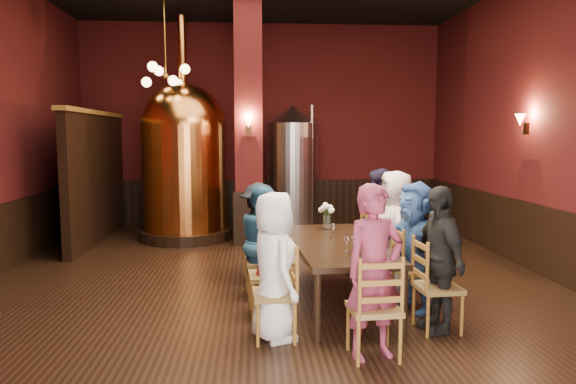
{
  "coord_description": "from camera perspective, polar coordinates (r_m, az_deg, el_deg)",
  "views": [
    {
      "loc": [
        -0.23,
        -6.74,
        2.01
      ],
      "look_at": [
        0.25,
        0.2,
        1.25
      ],
      "focal_mm": 32.0,
      "sensor_mm": 36.0,
      "label": 1
    }
  ],
  "objects": [
    {
      "name": "person_8",
      "position": [
        4.72,
        9.59,
        -8.74
      ],
      "size": [
        0.67,
        0.55,
        1.59
      ],
      "primitive_type": "imported",
      "rotation": [
        0.0,
        0.0,
        6.61
      ],
      "color": "#832B46",
      "rests_on": "ground"
    },
    {
      "name": "rose_vase",
      "position": [
        6.94,
        4.35,
        -2.2
      ],
      "size": [
        0.22,
        0.22,
        0.37
      ],
      "color": "white",
      "rests_on": "dining_table"
    },
    {
      "name": "chair_0",
      "position": [
        5.17,
        -1.54,
        -11.19
      ],
      "size": [
        0.49,
        0.49,
        0.92
      ],
      "primitive_type": null,
      "rotation": [
        0.0,
        0.0,
        -1.51
      ],
      "color": "#946325",
      "rests_on": "ground"
    },
    {
      "name": "person_2",
      "position": [
        6.39,
        -2.8,
        -5.53
      ],
      "size": [
        0.51,
        0.75,
        1.41
      ],
      "primitive_type": "imported",
      "rotation": [
        0.0,
        0.0,
        1.84
      ],
      "color": "#235377",
      "rests_on": "ground"
    },
    {
      "name": "person_0",
      "position": [
        5.1,
        -1.55,
        -8.23
      ],
      "size": [
        0.66,
        0.82,
        1.47
      ],
      "primitive_type": "imported",
      "rotation": [
        0.0,
        0.0,
        1.86
      ],
      "color": "white",
      "rests_on": "ground"
    },
    {
      "name": "chair_6",
      "position": [
        6.8,
        11.76,
        -7.05
      ],
      "size": [
        0.49,
        0.49,
        0.92
      ],
      "primitive_type": null,
      "rotation": [
        0.0,
        0.0,
        1.63
      ],
      "color": "#946325",
      "rests_on": "ground"
    },
    {
      "name": "wainscot_back",
      "position": [
        11.8,
        -2.78,
        -1.09
      ],
      "size": [
        7.9,
        0.08,
        1.0
      ],
      "primitive_type": "cube",
      "color": "black",
      "rests_on": "ground"
    },
    {
      "name": "room",
      "position": [
        6.74,
        -2.0,
        8.3
      ],
      "size": [
        10.0,
        10.02,
        4.5
      ],
      "color": "black",
      "rests_on": "ground"
    },
    {
      "name": "person_6",
      "position": [
        6.73,
        11.82,
        -4.36
      ],
      "size": [
        0.56,
        0.8,
        1.57
      ],
      "primitive_type": "imported",
      "rotation": [
        0.0,
        0.0,
        4.64
      ],
      "color": "beige",
      "rests_on": "ground"
    },
    {
      "name": "person_1",
      "position": [
        5.77,
        -2.25,
        -7.61
      ],
      "size": [
        0.42,
        0.52,
        1.26
      ],
      "primitive_type": "imported",
      "rotation": [
        0.0,
        0.0,
        1.85
      ],
      "color": "maroon",
      "rests_on": "ground"
    },
    {
      "name": "chair_2",
      "position": [
        6.45,
        -2.79,
        -7.66
      ],
      "size": [
        0.49,
        0.49,
        0.92
      ],
      "primitive_type": null,
      "rotation": [
        0.0,
        0.0,
        -1.51
      ],
      "color": "#946325",
      "rests_on": "ground"
    },
    {
      "name": "wine_glass_4",
      "position": [
        5.53,
        7.95,
        -6.06
      ],
      "size": [
        0.07,
        0.07,
        0.17
      ],
      "primitive_type": null,
      "color": "white",
      "rests_on": "dining_table"
    },
    {
      "name": "pendant_cluster",
      "position": [
        9.82,
        -13.43,
        12.47
      ],
      "size": [
        0.9,
        0.9,
        1.7
      ],
      "primitive_type": null,
      "color": "#A57226",
      "rests_on": "room"
    },
    {
      "name": "wine_glass_2",
      "position": [
        5.67,
        7.32,
        -5.76
      ],
      "size": [
        0.07,
        0.07,
        0.17
      ],
      "primitive_type": null,
      "color": "white",
      "rests_on": "dining_table"
    },
    {
      "name": "wainscot_right",
      "position": [
        8.07,
        27.54,
        -5.24
      ],
      "size": [
        0.08,
        9.9,
        1.0
      ],
      "primitive_type": "cube",
      "color": "black",
      "rests_on": "ground"
    },
    {
      "name": "sconce_wall",
      "position": [
        8.59,
        24.98,
        6.95
      ],
      "size": [
        0.2,
        0.2,
        0.36
      ],
      "primitive_type": null,
      "rotation": [
        0.0,
        0.0,
        1.57
      ],
      "color": "black",
      "rests_on": "room"
    },
    {
      "name": "column",
      "position": [
        9.54,
        -4.39,
        7.69
      ],
      "size": [
        0.58,
        0.58,
        4.5
      ],
      "primitive_type": "cube",
      "color": "#48120F",
      "rests_on": "ground"
    },
    {
      "name": "chair_1",
      "position": [
        5.81,
        -2.24,
        -9.22
      ],
      "size": [
        0.49,
        0.49,
        0.92
      ],
      "primitive_type": null,
      "rotation": [
        0.0,
        0.0,
        -1.51
      ],
      "color": "#946325",
      "rests_on": "ground"
    },
    {
      "name": "person_3",
      "position": [
        7.05,
        -3.25,
        -4.55
      ],
      "size": [
        0.53,
        0.9,
        1.38
      ],
      "primitive_type": "imported",
      "rotation": [
        0.0,
        0.0,
        1.59
      ],
      "color": "black",
      "rests_on": "ground"
    },
    {
      "name": "dining_table",
      "position": [
        6.21,
        5.35,
        -6.07
      ],
      "size": [
        1.15,
        2.46,
        0.75
      ],
      "rotation": [
        0.0,
        0.0,
        0.06
      ],
      "color": "black",
      "rests_on": "ground"
    },
    {
      "name": "wine_glass_6",
      "position": [
        5.64,
        6.53,
        -5.82
      ],
      "size": [
        0.07,
        0.07,
        0.17
      ],
      "primitive_type": null,
      "color": "white",
      "rests_on": "dining_table"
    },
    {
      "name": "chair_5",
      "position": [
        6.2,
        13.79,
        -8.41
      ],
      "size": [
        0.49,
        0.49,
        0.92
      ],
      "primitive_type": null,
      "rotation": [
        0.0,
        0.0,
        1.63
      ],
      "color": "#946325",
      "rests_on": "ground"
    },
    {
      "name": "chair_4",
      "position": [
        5.6,
        16.31,
        -10.06
      ],
      "size": [
        0.49,
        0.49,
        0.92
      ],
      "primitive_type": null,
      "rotation": [
        0.0,
        0.0,
        1.63
      ],
      "color": "#946325",
      "rests_on": "ground"
    },
    {
      "name": "wine_glass_0",
      "position": [
        6.4,
        5.06,
        -4.34
      ],
      "size": [
        0.07,
        0.07,
        0.17
      ],
      "primitive_type": null,
      "color": "white",
      "rests_on": "dining_table"
    },
    {
      "name": "chair_7",
      "position": [
        7.42,
        10.04,
        -5.9
      ],
      "size": [
        0.49,
        0.49,
        0.92
      ],
      "primitive_type": null,
      "rotation": [
        0.0,
        0.0,
        1.63
      ],
      "color": "#946325",
      "rests_on": "ground"
    },
    {
      "name": "person_7",
      "position": [
        7.36,
        10.09,
        -3.47
      ],
      "size": [
        0.46,
        0.79,
        1.56
      ],
      "primitive_type": "imported",
      "rotation": [
        0.0,
        0.0,
        4.83
      ],
      "color": "black",
      "rests_on": "ground"
    },
    {
      "name": "wine_glass_5",
      "position": [
        5.46,
        9.83,
        -6.27
      ],
      "size": [
        0.07,
        0.07,
        0.17
      ],
      "primitive_type": null,
      "color": "white",
      "rests_on": "dining_table"
    },
    {
      "name": "sconce_column",
      "position": [
        9.24,
        -4.4,
        7.43
      ],
      "size": [
        0.2,
        0.2,
        0.36
      ],
      "primitive_type": null,
      "rotation": [
        0.0,
        0.0,
        3.14
      ],
      "color": "black",
      "rests_on": "column"
    },
    {
      "name": "partition",
      "position": [
        10.4,
        -20.51,
        1.4
      ],
      "size": [
        0.22,
        3.5,
        2.4
      ],
      "primitive_type": "cube",
      "color": "black",
      "rests_on": "ground"
    },
    {
      "name": "steel_vessel",
      "position": [
        10.94,
        0.54,
        2.65
      ],
      "size": [
        1.42,
        1.42,
        2.64
      ],
      "rotation": [
        0.0,
        0.0,
        0.39
      ],
      "color": "#B2B2B7",
      "rests_on": "ground"
    },
    {
      "name": "chair_8",
      "position": [
        4.82,
        9.52,
        -12.59
      ],
      "size": [
        0.49,
        0.49,
        0.92
      ],
      "primitive_type": null,
      "rotation": [
        0.0,
        0.0,
        3.2
      ],
      "color": "#946325",
      "rests_on": "ground"
    },
    {
      "name": "person_4",
      "position": [
        5.53,
        16.4,
        -7.13
      ],
      "size": [
        0.48,
        0.93,
        1.51
      ],
      "primitive_type": "imported",
      "rotation": [
        0.0,
        0.0,
        4.84
      ],
      "color": "black",
      "rests_on": "ground"
    },
    {
      "name": "chair_3",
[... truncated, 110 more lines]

